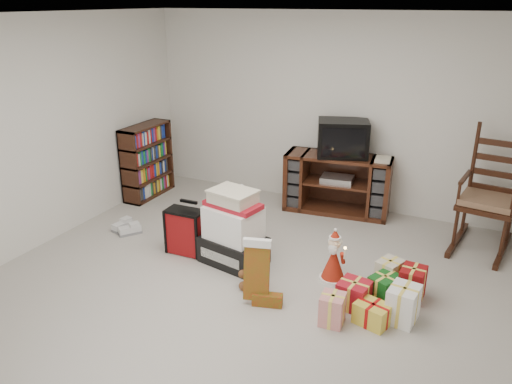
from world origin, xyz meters
TOP-DOWN VIEW (x-y plane):
  - room at (0.00, 0.00)m, footprint 5.01×5.01m
  - tv_stand at (0.24, 2.23)m, footprint 1.38×0.63m
  - bookshelf at (-2.33, 1.64)m, footprint 0.28×0.83m
  - rocking_chair at (2.01, 2.00)m, footprint 0.69×1.01m
  - gift_pile at (-0.33, 0.44)m, footprint 0.71×0.57m
  - red_suitcase at (-0.90, 0.39)m, footprint 0.40×0.22m
  - stocking at (0.21, -0.13)m, footprint 0.32×0.20m
  - teddy_bear at (0.07, 0.08)m, footprint 0.22×0.20m
  - santa_figurine at (0.73, 0.54)m, footprint 0.27×0.26m
  - mrs_claus_figurine at (-0.58, 1.11)m, footprint 0.29×0.28m
  - sneaker_pair at (-1.85, 0.53)m, footprint 0.38×0.28m
  - gift_cluster at (1.24, 0.25)m, footprint 0.73×1.07m
  - crt_television at (0.27, 2.24)m, footprint 0.73×0.63m

SIDE VIEW (x-z plane):
  - sneaker_pair at x=-1.85m, z-range 0.00..0.10m
  - gift_cluster at x=1.24m, z-range 0.00..0.25m
  - teddy_bear at x=0.07m, z-range -0.02..0.31m
  - santa_figurine at x=0.73m, z-range -0.06..0.49m
  - mrs_claus_figurine at x=-0.58m, z-range -0.07..0.53m
  - red_suitcase at x=-0.90m, z-range -0.04..0.56m
  - stocking at x=0.21m, z-range 0.00..0.64m
  - gift_pile at x=-0.33m, z-range -0.05..0.75m
  - tv_stand at x=0.24m, z-range 0.00..0.77m
  - rocking_chair at x=2.01m, z-range -0.22..1.19m
  - bookshelf at x=-2.33m, z-range -0.02..1.00m
  - crt_television at x=0.27m, z-range 0.76..1.22m
  - room at x=0.00m, z-range -0.01..2.51m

